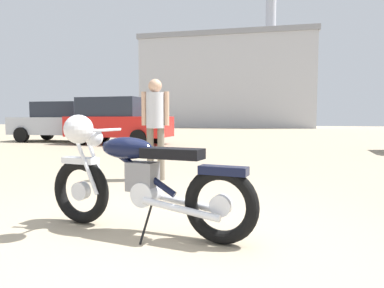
# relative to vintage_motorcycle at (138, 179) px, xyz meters

# --- Properties ---
(ground_plane) EXTENTS (80.00, 80.00, 0.00)m
(ground_plane) POSITION_rel_vintage_motorcycle_xyz_m (0.20, -0.15, -0.49)
(ground_plane) COLOR gray
(vintage_motorcycle) EXTENTS (2.07, 0.73, 1.07)m
(vintage_motorcycle) POSITION_rel_vintage_motorcycle_xyz_m (0.00, 0.00, 0.00)
(vintage_motorcycle) COLOR black
(vintage_motorcycle) RESTS_ON ground_plane
(bystander) EXTENTS (0.46, 0.30, 1.66)m
(bystander) POSITION_rel_vintage_motorcycle_xyz_m (-0.71, 2.57, 0.53)
(bystander) COLOR #706656
(bystander) RESTS_ON ground_plane
(silver_sedan_mid) EXTENTS (4.00, 2.03, 1.78)m
(silver_sedan_mid) POSITION_rel_vintage_motorcycle_xyz_m (-4.67, 9.56, 0.43)
(silver_sedan_mid) COLOR black
(silver_sedan_mid) RESTS_ON ground_plane
(red_hatchback_near) EXTENTS (4.23, 1.97, 1.67)m
(red_hatchback_near) POSITION_rel_vintage_motorcycle_xyz_m (-7.57, 10.38, 0.34)
(red_hatchback_near) COLOR black
(red_hatchback_near) RESTS_ON ground_plane
(industrial_building) EXTENTS (17.29, 13.59, 19.31)m
(industrial_building) POSITION_rel_vintage_motorcycle_xyz_m (-3.48, 36.92, 4.20)
(industrial_building) COLOR #B2B2B7
(industrial_building) RESTS_ON ground_plane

